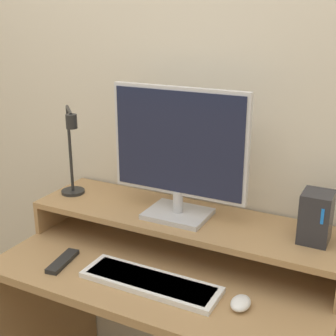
{
  "coord_description": "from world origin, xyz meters",
  "views": [
    {
      "loc": [
        0.65,
        -0.95,
        1.61
      ],
      "look_at": [
        -0.01,
        0.33,
        1.12
      ],
      "focal_mm": 50.0,
      "sensor_mm": 36.0,
      "label": 1
    }
  ],
  "objects_px": {
    "keyboard": "(150,282)",
    "mouse": "(241,303)",
    "router_dock": "(316,217)",
    "remote_control": "(63,261)",
    "desk_lamp": "(72,156)",
    "monitor": "(178,152)"
  },
  "relations": [
    {
      "from": "desk_lamp",
      "to": "router_dock",
      "type": "height_order",
      "value": "desk_lamp"
    },
    {
      "from": "desk_lamp",
      "to": "mouse",
      "type": "relative_size",
      "value": 4.38
    },
    {
      "from": "monitor",
      "to": "keyboard",
      "type": "distance_m",
      "value": 0.44
    },
    {
      "from": "keyboard",
      "to": "remote_control",
      "type": "bearing_deg",
      "value": -176.18
    },
    {
      "from": "monitor",
      "to": "desk_lamp",
      "type": "relative_size",
      "value": 1.38
    },
    {
      "from": "router_dock",
      "to": "mouse",
      "type": "height_order",
      "value": "router_dock"
    },
    {
      "from": "router_dock",
      "to": "desk_lamp",
      "type": "bearing_deg",
      "value": -176.21
    },
    {
      "from": "monitor",
      "to": "remote_control",
      "type": "height_order",
      "value": "monitor"
    },
    {
      "from": "keyboard",
      "to": "mouse",
      "type": "relative_size",
      "value": 5.6
    },
    {
      "from": "router_dock",
      "to": "remote_control",
      "type": "xyz_separation_m",
      "value": [
        -0.78,
        -0.3,
        -0.21
      ]
    },
    {
      "from": "desk_lamp",
      "to": "remote_control",
      "type": "bearing_deg",
      "value": -62.38
    },
    {
      "from": "mouse",
      "to": "monitor",
      "type": "bearing_deg",
      "value": 143.63
    },
    {
      "from": "desk_lamp",
      "to": "keyboard",
      "type": "bearing_deg",
      "value": -25.41
    },
    {
      "from": "monitor",
      "to": "keyboard",
      "type": "bearing_deg",
      "value": -84.53
    },
    {
      "from": "keyboard",
      "to": "router_dock",
      "type": "bearing_deg",
      "value": 32.13
    },
    {
      "from": "desk_lamp",
      "to": "router_dock",
      "type": "relative_size",
      "value": 2.17
    },
    {
      "from": "desk_lamp",
      "to": "keyboard",
      "type": "xyz_separation_m",
      "value": [
        0.46,
        -0.22,
        -0.29
      ]
    },
    {
      "from": "desk_lamp",
      "to": "remote_control",
      "type": "xyz_separation_m",
      "value": [
        0.13,
        -0.24,
        -0.3
      ]
    },
    {
      "from": "monitor",
      "to": "router_dock",
      "type": "distance_m",
      "value": 0.5
    },
    {
      "from": "keyboard",
      "to": "mouse",
      "type": "xyz_separation_m",
      "value": [
        0.3,
        0.01,
        0.01
      ]
    },
    {
      "from": "remote_control",
      "to": "keyboard",
      "type": "bearing_deg",
      "value": 3.82
    },
    {
      "from": "router_dock",
      "to": "remote_control",
      "type": "bearing_deg",
      "value": -158.85
    }
  ]
}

